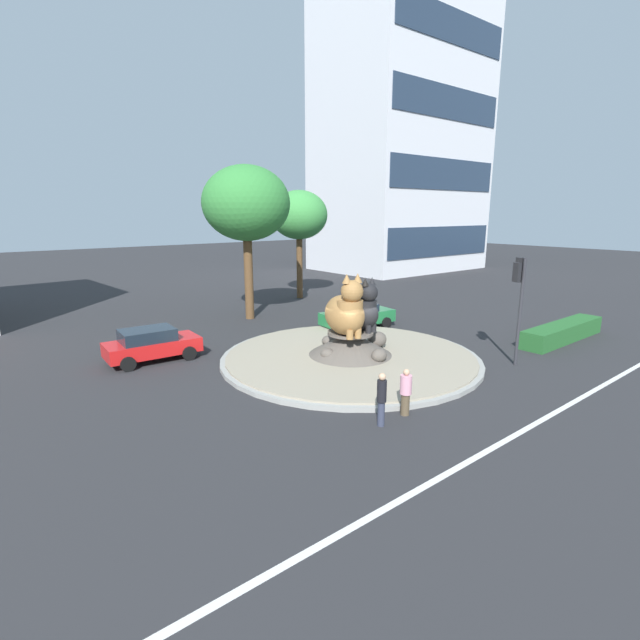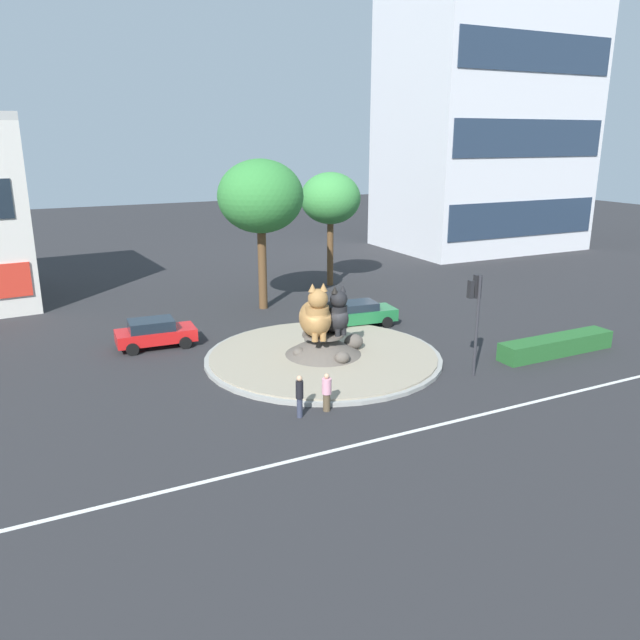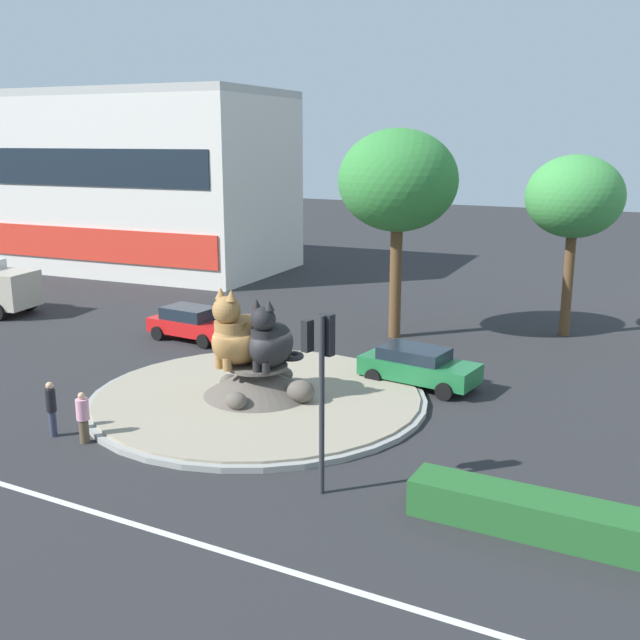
{
  "view_description": "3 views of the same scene",
  "coord_description": "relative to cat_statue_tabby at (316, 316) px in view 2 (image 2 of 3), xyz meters",
  "views": [
    {
      "loc": [
        -13.9,
        -14.94,
        6.55
      ],
      "look_at": [
        -0.84,
        1.14,
        1.78
      ],
      "focal_mm": 26.23,
      "sensor_mm": 36.0,
      "label": 1
    },
    {
      "loc": [
        -13.13,
        -26.03,
        10.54
      ],
      "look_at": [
        0.39,
        1.15,
        1.65
      ],
      "focal_mm": 35.04,
      "sensor_mm": 36.0,
      "label": 2
    },
    {
      "loc": [
        13.38,
        -20.73,
        8.88
      ],
      "look_at": [
        0.84,
        3.02,
        2.35
      ],
      "focal_mm": 41.97,
      "sensor_mm": 36.0,
      "label": 3
    }
  ],
  "objects": [
    {
      "name": "office_tower",
      "position": [
        29.32,
        23.23,
        15.16
      ],
      "size": [
        17.94,
        12.98,
        34.99
      ],
      "rotation": [
        0.0,
        0.0,
        -0.01
      ],
      "color": "silver",
      "rests_on": "ground"
    },
    {
      "name": "cat_statue_tabby",
      "position": [
        0.0,
        0.0,
        0.0
      ],
      "size": [
        2.3,
        2.87,
        2.75
      ],
      "rotation": [
        0.0,
        0.0,
        -1.81
      ],
      "color": "#9E703D",
      "rests_on": "roundabout_island"
    },
    {
      "name": "lane_centreline",
      "position": [
        0.54,
        -8.33,
        -2.33
      ],
      "size": [
        112.0,
        0.2,
        0.01
      ],
      "primitive_type": "cube",
      "color": "silver",
      "rests_on": "ground"
    },
    {
      "name": "traffic_light_mast",
      "position": [
        5.66,
        -4.72,
        1.12
      ],
      "size": [
        0.78,
        0.46,
        4.7
      ],
      "rotation": [
        0.0,
        0.0,
        1.4
      ],
      "color": "#2D2D33",
      "rests_on": "ground"
    },
    {
      "name": "pedestrian_black_shirt",
      "position": [
        -3.31,
        -5.32,
        -1.39
      ],
      "size": [
        0.3,
        0.3,
        1.74
      ],
      "rotation": [
        0.0,
        0.0,
        1.86
      ],
      "color": "#33384C",
      "rests_on": "ground"
    },
    {
      "name": "cat_statue_black",
      "position": [
        1.09,
        0.24,
        -0.11
      ],
      "size": [
        1.54,
        2.46,
        2.44
      ],
      "rotation": [
        0.0,
        0.0,
        -1.48
      ],
      "color": "black",
      "rests_on": "roundabout_island"
    },
    {
      "name": "roundabout_island",
      "position": [
        0.56,
        0.28,
        -1.98
      ],
      "size": [
        11.68,
        11.68,
        1.33
      ],
      "color": "gray",
      "rests_on": "ground"
    },
    {
      "name": "sedan_on_far_lane",
      "position": [
        -6.5,
        5.83,
        -1.55
      ],
      "size": [
        4.12,
        2.19,
        1.49
      ],
      "rotation": [
        0.0,
        0.0,
        -0.06
      ],
      "color": "red",
      "rests_on": "ground"
    },
    {
      "name": "second_tree_near_tower",
      "position": [
        1.41,
        10.57,
        4.71
      ],
      "size": [
        5.28,
        5.28,
        9.34
      ],
      "color": "brown",
      "rests_on": "ground"
    },
    {
      "name": "clipped_hedge_strip",
      "position": [
        11.43,
        -4.3,
        -1.88
      ],
      "size": [
        6.72,
        1.2,
        0.9
      ],
      "primitive_type": "cube",
      "color": "#235B28",
      "rests_on": "ground"
    },
    {
      "name": "pedestrian_pink_shirt",
      "position": [
        -2.09,
        -5.25,
        -1.5
      ],
      "size": [
        0.38,
        0.38,
        1.59
      ],
      "rotation": [
        0.0,
        0.0,
        2.36
      ],
      "color": "brown",
      "rests_on": "ground"
    },
    {
      "name": "broadleaf_tree_behind_island",
      "position": [
        8.27,
        14.49,
        3.99
      ],
      "size": [
        4.32,
        4.32,
        8.21
      ],
      "color": "brown",
      "rests_on": "ground"
    },
    {
      "name": "ground_plane",
      "position": [
        0.54,
        0.28,
        -2.33
      ],
      "size": [
        160.0,
        160.0,
        0.0
      ],
      "primitive_type": "plane",
      "color": "#28282B"
    },
    {
      "name": "hatchback_near_shophouse",
      "position": [
        4.86,
        4.41,
        -1.56
      ],
      "size": [
        4.47,
        2.34,
        1.44
      ],
      "rotation": [
        0.0,
        0.0,
        -0.11
      ],
      "color": "#1E6B38",
      "rests_on": "ground"
    }
  ]
}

